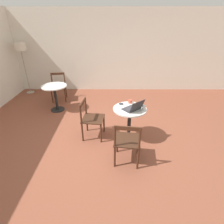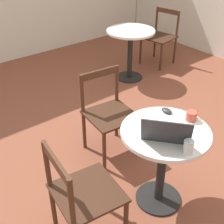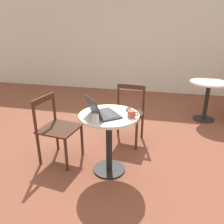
# 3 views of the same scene
# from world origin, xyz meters

# --- Properties ---
(ground_plane) EXTENTS (16.00, 16.00, 0.00)m
(ground_plane) POSITION_xyz_m (0.00, 0.00, 0.00)
(ground_plane) COLOR brown
(wall_side) EXTENTS (0.06, 9.40, 2.70)m
(wall_side) POSITION_xyz_m (3.23, 0.00, 1.35)
(wall_side) COLOR silver
(wall_side) RESTS_ON ground_plane
(cafe_table_near) EXTENTS (0.68, 0.68, 0.74)m
(cafe_table_near) POSITION_xyz_m (0.09, -0.50, 0.55)
(cafe_table_near) COLOR black
(cafe_table_near) RESTS_ON ground_plane
(cafe_table_mid) EXTENTS (0.68, 0.68, 0.74)m
(cafe_table_mid) POSITION_xyz_m (1.47, 1.45, 0.55)
(cafe_table_mid) COLOR black
(cafe_table_mid) RESTS_ON ground_plane
(chair_near_left) EXTENTS (0.50, 0.50, 0.85)m
(chair_near_left) POSITION_xyz_m (-0.62, -0.41, 0.44)
(chair_near_left) COLOR #472819
(chair_near_left) RESTS_ON ground_plane
(chair_near_back) EXTENTS (0.49, 0.49, 0.85)m
(chair_near_back) POSITION_xyz_m (0.17, 0.31, 0.44)
(chair_near_back) COLOR #472819
(chair_near_back) RESTS_ON ground_plane
(chair_mid_right) EXTENTS (0.52, 0.52, 0.85)m
(chair_mid_right) POSITION_xyz_m (2.22, 1.58, 0.44)
(chair_mid_right) COLOR #472819
(chair_mid_right) RESTS_ON ground_plane
(floor_lamp) EXTENTS (0.35, 0.35, 1.69)m
(floor_lamp) POSITION_xyz_m (2.83, 2.82, 1.48)
(floor_lamp) COLOR #9E937F
(floor_lamp) RESTS_ON ground_plane
(laptop) EXTENTS (0.46, 0.46, 0.23)m
(laptop) POSITION_xyz_m (0.03, -0.56, 0.78)
(laptop) COLOR #2D2D33
(laptop) RESTS_ON cafe_table_near
(mouse) EXTENTS (0.06, 0.10, 0.03)m
(mouse) POSITION_xyz_m (0.28, -0.33, 0.75)
(mouse) COLOR #2D2D33
(mouse) RESTS_ON cafe_table_near
(mug) EXTENTS (0.12, 0.08, 0.08)m
(mug) POSITION_xyz_m (0.35, -0.53, 0.77)
(mug) COLOR #C64C38
(mug) RESTS_ON cafe_table_near
(drinking_glass) EXTENTS (0.07, 0.07, 0.10)m
(drinking_glass) POSITION_xyz_m (0.02, -0.77, 0.78)
(drinking_glass) COLOR silver
(drinking_glass) RESTS_ON cafe_table_near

